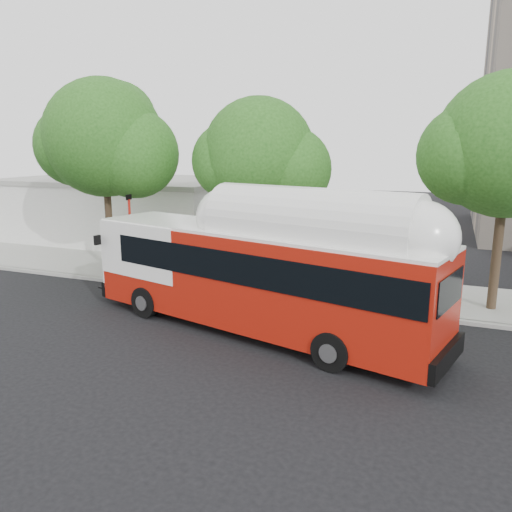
# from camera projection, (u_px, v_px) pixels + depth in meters

# --- Properties ---
(ground) EXTENTS (120.00, 120.00, 0.00)m
(ground) POSITION_uv_depth(u_px,v_px,m) (224.00, 331.00, 17.80)
(ground) COLOR black
(ground) RESTS_ON ground
(sidewalk) EXTENTS (60.00, 5.00, 0.15)m
(sidewalk) POSITION_uv_depth(u_px,v_px,m) (282.00, 283.00, 23.69)
(sidewalk) COLOR gray
(sidewalk) RESTS_ON ground
(curb_strip) EXTENTS (60.00, 0.30, 0.15)m
(curb_strip) POSITION_uv_depth(u_px,v_px,m) (263.00, 298.00, 21.33)
(curb_strip) COLOR gray
(curb_strip) RESTS_ON ground
(red_curb_segment) EXTENTS (10.00, 0.32, 0.16)m
(red_curb_segment) POSITION_uv_depth(u_px,v_px,m) (200.00, 291.00, 22.40)
(red_curb_segment) COLOR maroon
(red_curb_segment) RESTS_ON ground
(street_tree_left) EXTENTS (6.67, 5.80, 9.74)m
(street_tree_left) POSITION_uv_depth(u_px,v_px,m) (113.00, 143.00, 24.47)
(street_tree_left) COLOR #2D2116
(street_tree_left) RESTS_ON ground
(street_tree_mid) EXTENTS (5.75, 5.00, 8.62)m
(street_tree_mid) POSITION_uv_depth(u_px,v_px,m) (268.00, 158.00, 22.24)
(street_tree_mid) COLOR #2D2116
(street_tree_mid) RESTS_ON ground
(low_commercial_bldg) EXTENTS (16.20, 10.20, 4.25)m
(low_commercial_bldg) POSITION_uv_depth(u_px,v_px,m) (128.00, 208.00, 35.06)
(low_commercial_bldg) COLOR silver
(low_commercial_bldg) RESTS_ON ground
(transit_bus) EXTENTS (14.29, 6.04, 4.18)m
(transit_bus) POSITION_uv_depth(u_px,v_px,m) (257.00, 278.00, 17.35)
(transit_bus) COLOR #A1170B
(transit_bus) RESTS_ON ground
(signal_pole) EXTENTS (0.12, 0.40, 4.23)m
(signal_pole) POSITION_uv_depth(u_px,v_px,m) (131.00, 238.00, 23.74)
(signal_pole) COLOR red
(signal_pole) RESTS_ON ground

